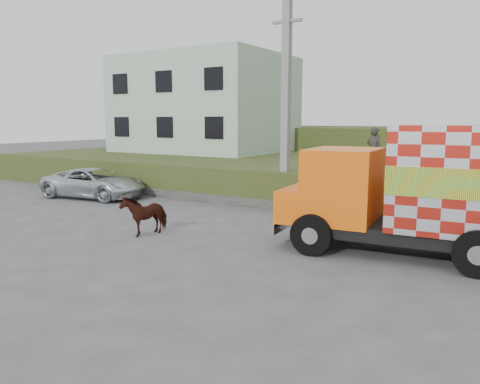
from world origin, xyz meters
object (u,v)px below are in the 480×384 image
Objects in this scene: cow at (145,214)px; pedestrian at (374,150)px; suv at (94,183)px; cargo_truck at (445,191)px; utility_pole at (286,105)px.

pedestrian reaches higher than cow.
cow is 0.30× the size of suv.
cargo_truck is 1.61× the size of suv.
suv is (-6.75, 3.84, 0.06)m from cow.
suv is at bearing -165.70° from utility_pole.
suv reaches higher than cow.
pedestrian is at bearing 65.66° from cow.
utility_pole is at bearing 143.19° from cargo_truck.
suv is (-15.06, 1.82, -1.08)m from cargo_truck.
suv is 12.32m from pedestrian.
pedestrian is (4.95, 7.31, 1.77)m from cow.
cow is (-8.31, -2.01, -1.14)m from cargo_truck.
pedestrian is (3.12, 1.28, -1.69)m from utility_pole.
pedestrian is at bearing 117.32° from cargo_truck.
pedestrian is at bearing -82.27° from suv.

